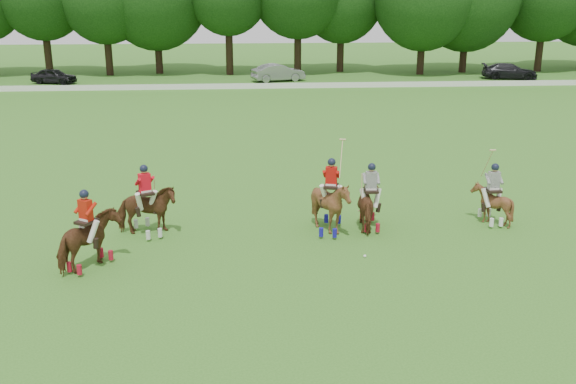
{
  "coord_description": "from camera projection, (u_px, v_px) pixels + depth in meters",
  "views": [
    {
      "loc": [
        0.66,
        -15.45,
        7.48
      ],
      "look_at": [
        2.21,
        4.2,
        1.4
      ],
      "focal_mm": 40.0,
      "sensor_mm": 36.0,
      "label": 1
    }
  ],
  "objects": [
    {
      "name": "ground",
      "position": [
        217.0,
        291.0,
        16.88
      ],
      "size": [
        180.0,
        180.0,
        0.0
      ],
      "primitive_type": "plane",
      "color": "#326B1E",
      "rests_on": "ground"
    },
    {
      "name": "boundary_rail",
      "position": [
        229.0,
        86.0,
        53.01
      ],
      "size": [
        120.0,
        0.1,
        0.44
      ],
      "primitive_type": "cube",
      "color": "white",
      "rests_on": "ground"
    },
    {
      "name": "car_left",
      "position": [
        54.0,
        76.0,
        56.01
      ],
      "size": [
        4.19,
        2.58,
        1.33
      ],
      "primitive_type": "imported",
      "rotation": [
        0.0,
        0.0,
        1.3
      ],
      "color": "black",
      "rests_on": "ground"
    },
    {
      "name": "car_mid",
      "position": [
        278.0,
        73.0,
        57.46
      ],
      "size": [
        4.99,
        2.97,
        1.55
      ],
      "primitive_type": "imported",
      "rotation": [
        0.0,
        0.0,
        1.87
      ],
      "color": "gray",
      "rests_on": "ground"
    },
    {
      "name": "car_right",
      "position": [
        510.0,
        71.0,
        59.08
      ],
      "size": [
        5.26,
        3.09,
        1.43
      ],
      "primitive_type": "imported",
      "rotation": [
        0.0,
        0.0,
        1.34
      ],
      "color": "black",
      "rests_on": "ground"
    },
    {
      "name": "polo_red_a",
      "position": [
        89.0,
        240.0,
        18.08
      ],
      "size": [
        1.82,
        2.09,
        2.33
      ],
      "color": "#472313",
      "rests_on": "ground"
    },
    {
      "name": "polo_red_b",
      "position": [
        147.0,
        210.0,
        20.64
      ],
      "size": [
        2.08,
        1.97,
        2.34
      ],
      "color": "#472313",
      "rests_on": "ground"
    },
    {
      "name": "polo_red_c",
      "position": [
        331.0,
        205.0,
        20.85
      ],
      "size": [
        1.83,
        1.96,
        3.03
      ],
      "color": "#472313",
      "rests_on": "ground"
    },
    {
      "name": "polo_stripe_a",
      "position": [
        370.0,
        205.0,
        21.22
      ],
      "size": [
        1.13,
        1.84,
        2.24
      ],
      "color": "#472313",
      "rests_on": "ground"
    },
    {
      "name": "polo_stripe_b",
      "position": [
        492.0,
        203.0,
        21.69
      ],
      "size": [
        1.14,
        1.27,
        2.65
      ],
      "color": "#472313",
      "rests_on": "ground"
    },
    {
      "name": "polo_ball",
      "position": [
        365.0,
        256.0,
        19.05
      ],
      "size": [
        0.09,
        0.09,
        0.09
      ],
      "primitive_type": "sphere",
      "color": "white",
      "rests_on": "ground"
    }
  ]
}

